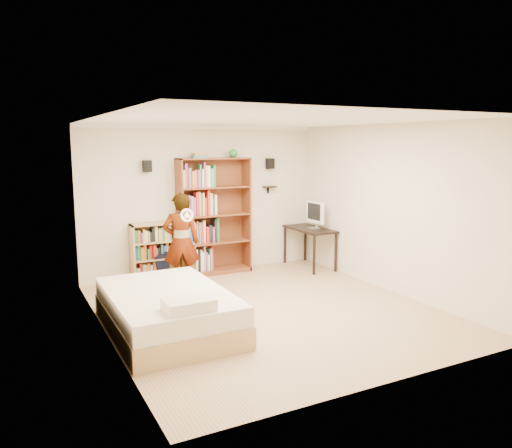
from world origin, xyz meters
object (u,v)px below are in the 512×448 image
Objects in this scene: tall_bookshelf at (214,216)px; computer_desk at (309,248)px; daybed at (167,306)px; person at (181,242)px; low_bookshelf at (155,252)px.

tall_bookshelf is 1.98m from computer_desk.
tall_bookshelf reaches higher than computer_desk.
person is at bearing 64.93° from daybed.
daybed is (-1.65, -2.38, -0.74)m from tall_bookshelf.
daybed is at bearing 80.79° from person.
low_bookshelf is at bearing 77.67° from daybed.
computer_desk is 0.51× the size of daybed.
low_bookshelf is 0.63× the size of person.
tall_bookshelf is 0.96× the size of daybed.
computer_desk is (2.93, -0.46, -0.12)m from low_bookshelf.
tall_bookshelf is at bearing -2.25° from low_bookshelf.
low_bookshelf is 2.48m from daybed.
daybed is at bearing -150.50° from computer_desk.
computer_desk reaches higher than daybed.
person reaches higher than daybed.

